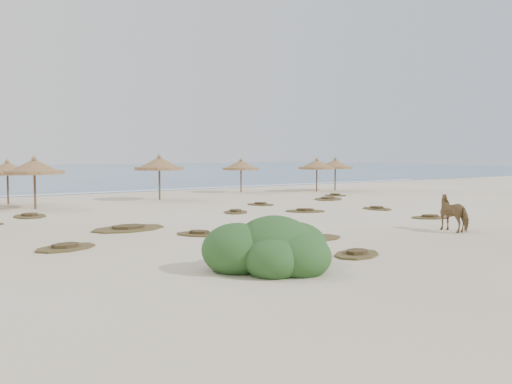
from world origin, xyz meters
TOP-DOWN VIEW (x-y plane):
  - ground at (0.00, 0.00)m, footprint 160.00×160.00m
  - foam_line at (0.00, 26.00)m, footprint 70.00×0.60m
  - palapa_1 at (-8.32, 19.54)m, footprint 3.76×3.76m
  - palapa_2 at (-7.75, 15.82)m, footprint 4.04×4.04m
  - palapa_3 at (0.27, 17.38)m, footprint 3.31×3.31m
  - palapa_4 at (8.27, 19.99)m, footprint 3.63×3.63m
  - palapa_5 at (13.52, 17.34)m, footprint 3.68×3.68m
  - palapa_6 at (15.67, 17.58)m, footprint 3.54×3.54m
  - horse at (3.21, -2.36)m, footprint 1.00×1.76m
  - bush at (-6.79, -4.02)m, footprint 3.62×3.19m
  - scrub_0 at (-10.26, 2.24)m, footprint 2.44×2.04m
  - scrub_1 at (-6.86, 5.35)m, footprint 3.36×2.48m
  - scrub_2 at (-5.34, 2.43)m, footprint 1.95×2.13m
  - scrub_3 at (3.15, 6.45)m, footprint 2.41×2.30m
  - scrub_4 at (7.06, 5.17)m, footprint 1.46×2.02m
  - scrub_5 at (9.26, 11.39)m, footprint 3.20×3.04m
  - scrub_6 at (-8.92, 12.18)m, footprint 1.81×2.46m
  - scrub_7 at (3.42, 10.74)m, footprint 1.65×1.98m
  - scrub_9 at (-2.68, -0.60)m, footprint 2.76×2.10m
  - scrub_10 at (11.75, 13.38)m, footprint 1.55×1.93m
  - scrub_11 at (-3.61, -3.88)m, footprint 2.16×1.83m
  - scrub_12 at (5.98, 0.92)m, footprint 2.11×1.83m
  - scrub_13 at (-0.01, 8.10)m, footprint 2.01×2.17m

SIDE VIEW (x-z plane):
  - ground at x=0.00m, z-range 0.00..0.00m
  - foam_line at x=0.00m, z-range 0.00..0.01m
  - scrub_6 at x=-8.92m, z-range -0.03..0.13m
  - scrub_9 at x=-2.68m, z-range -0.03..0.13m
  - scrub_0 at x=-10.26m, z-range -0.03..0.13m
  - scrub_3 at x=3.15m, z-range -0.03..0.13m
  - scrub_5 at x=9.26m, z-range -0.03..0.13m
  - scrub_13 at x=-0.01m, z-range -0.03..0.13m
  - scrub_1 at x=-6.86m, z-range -0.03..0.13m
  - scrub_2 at x=-5.34m, z-range -0.03..0.13m
  - scrub_4 at x=7.06m, z-range -0.03..0.13m
  - scrub_7 at x=3.42m, z-range -0.03..0.13m
  - scrub_10 at x=11.75m, z-range -0.03..0.13m
  - scrub_11 at x=-3.61m, z-range -0.03..0.13m
  - scrub_12 at x=5.98m, z-range -0.03..0.13m
  - bush at x=-6.79m, z-range -0.28..1.34m
  - horse at x=3.21m, z-range 0.00..1.40m
  - palapa_4 at x=8.27m, z-range 0.72..3.34m
  - palapa_1 at x=-8.32m, z-range 0.73..3.39m
  - palapa_5 at x=13.52m, z-range 0.73..3.39m
  - palapa_6 at x=15.67m, z-range 0.73..3.39m
  - palapa_2 at x=-7.75m, z-range 0.79..3.66m
  - palapa_3 at x=0.27m, z-range 0.81..3.74m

